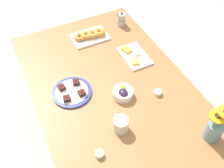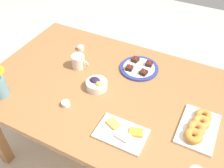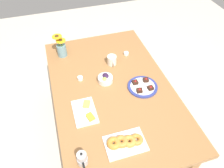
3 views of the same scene
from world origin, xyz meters
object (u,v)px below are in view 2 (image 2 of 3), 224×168
jam_cup_berry (81,48)px  croissant_platter (198,127)px  coffee_mug (78,61)px  grape_bowl (97,84)px  dessert_plate (139,68)px  jam_cup_honey (66,104)px  cheese_platter (122,133)px  dining_table (112,98)px

jam_cup_berry → croissant_platter: bearing=-20.0°
coffee_mug → grape_bowl: (0.21, -0.12, -0.02)m
jam_cup_berry → dessert_plate: (0.47, -0.02, -0.00)m
croissant_platter → dessert_plate: (-0.46, 0.32, -0.01)m
coffee_mug → jam_cup_honey: 0.35m
coffee_mug → croissant_platter: bearing=-11.0°
grape_bowl → croissant_platter: grape_bowl is taller
coffee_mug → jam_cup_honey: bearing=-69.9°
coffee_mug → jam_cup_honey: (0.12, -0.33, -0.03)m
croissant_platter → jam_cup_berry: (-0.93, 0.34, -0.01)m
croissant_platter → jam_cup_honey: size_ratio=5.83×
coffee_mug → cheese_platter: coffee_mug is taller
cheese_platter → dining_table: bearing=125.4°
cheese_platter → croissant_platter: size_ratio=0.93×
coffee_mug → dessert_plate: bearing=23.5°
cheese_platter → dessert_plate: size_ratio=1.02×
coffee_mug → jam_cup_honey: coffee_mug is taller
grape_bowl → dessert_plate: 0.33m
jam_cup_honey → cheese_platter: bearing=-5.4°
jam_cup_honey → croissant_platter: bearing=13.3°
cheese_platter → jam_cup_berry: cheese_platter is taller
croissant_platter → jam_cup_berry: size_ratio=5.83×
grape_bowl → jam_cup_berry: grape_bowl is taller
dining_table → grape_bowl: 0.15m
dining_table → coffee_mug: (-0.30, 0.09, 0.13)m
coffee_mug → croissant_platter: (0.83, -0.16, -0.02)m
jam_cup_berry → coffee_mug: bearing=-61.7°
grape_bowl → jam_cup_honey: bearing=-112.3°
coffee_mug → dining_table: bearing=-16.7°
dining_table → jam_cup_berry: jam_cup_berry is taller
grape_bowl → jam_cup_berry: (-0.30, 0.30, -0.01)m
coffee_mug → cheese_platter: bearing=-36.6°
cheese_platter → grape_bowl: bearing=139.7°
dining_table → jam_cup_honey: (-0.17, -0.24, 0.10)m
grape_bowl → dessert_plate: size_ratio=0.51×
coffee_mug → croissant_platter: coffee_mug is taller
dining_table → jam_cup_berry: size_ratio=33.33×
jam_cup_berry → jam_cup_honey: bearing=-66.9°
dining_table → croissant_platter: bearing=-7.7°
dining_table → dessert_plate: 0.28m
grape_bowl → jam_cup_honey: (-0.09, -0.21, -0.01)m
cheese_platter → croissant_platter: croissant_platter is taller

